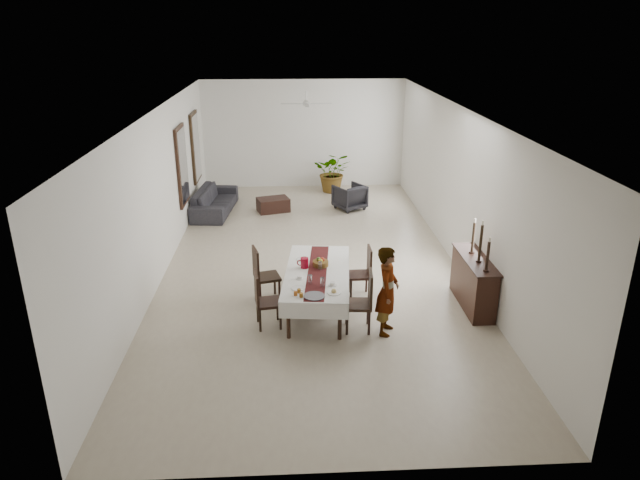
{
  "coord_description": "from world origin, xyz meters",
  "views": [
    {
      "loc": [
        -0.42,
        -11.05,
        4.79
      ],
      "look_at": [
        0.1,
        -1.39,
        1.05
      ],
      "focal_mm": 32.0,
      "sensor_mm": 36.0,
      "label": 1
    }
  ],
  "objects_px": {
    "dining_table_top": "(317,273)",
    "sideboard_body": "(473,283)",
    "woman": "(387,291)",
    "red_pitcher": "(304,263)",
    "sofa": "(215,201)"
  },
  "relations": [
    {
      "from": "dining_table_top",
      "to": "sideboard_body",
      "type": "height_order",
      "value": "sideboard_body"
    },
    {
      "from": "dining_table_top",
      "to": "sofa",
      "type": "height_order",
      "value": "dining_table_top"
    },
    {
      "from": "red_pitcher",
      "to": "woman",
      "type": "bearing_deg",
      "value": -39.58
    },
    {
      "from": "red_pitcher",
      "to": "woman",
      "type": "xyz_separation_m",
      "value": [
        1.3,
        -1.07,
        -0.05
      ]
    },
    {
      "from": "red_pitcher",
      "to": "sofa",
      "type": "distance_m",
      "value": 5.85
    },
    {
      "from": "sofa",
      "to": "woman",
      "type": "bearing_deg",
      "value": -145.68
    },
    {
      "from": "dining_table_top",
      "to": "woman",
      "type": "bearing_deg",
      "value": -34.49
    },
    {
      "from": "woman",
      "to": "sideboard_body",
      "type": "distance_m",
      "value": 1.91
    },
    {
      "from": "dining_table_top",
      "to": "woman",
      "type": "relative_size",
      "value": 1.49
    },
    {
      "from": "dining_table_top",
      "to": "sideboard_body",
      "type": "relative_size",
      "value": 1.51
    },
    {
      "from": "sideboard_body",
      "to": "sofa",
      "type": "height_order",
      "value": "sideboard_body"
    },
    {
      "from": "dining_table_top",
      "to": "red_pitcher",
      "type": "bearing_deg",
      "value": 149.04
    },
    {
      "from": "dining_table_top",
      "to": "woman",
      "type": "height_order",
      "value": "woman"
    },
    {
      "from": "red_pitcher",
      "to": "dining_table_top",
      "type": "bearing_deg",
      "value": -36.63
    },
    {
      "from": "red_pitcher",
      "to": "woman",
      "type": "height_order",
      "value": "woman"
    }
  ]
}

